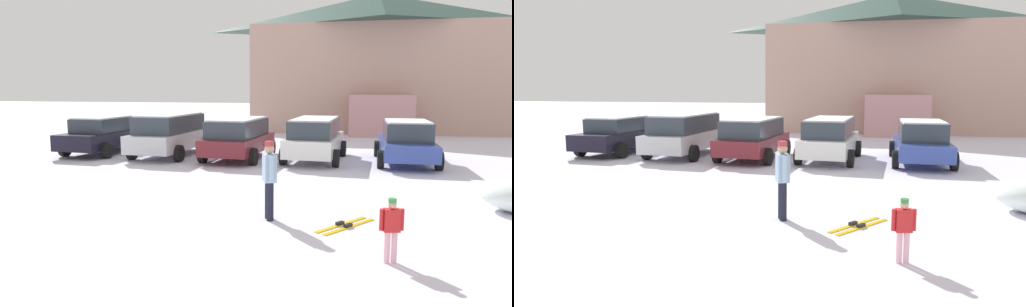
# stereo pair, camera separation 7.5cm
# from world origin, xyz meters

# --- Properties ---
(ground) EXTENTS (160.00, 160.00, 0.00)m
(ground) POSITION_xyz_m (0.00, 0.00, 0.00)
(ground) COLOR silver
(ski_lodge) EXTENTS (16.65, 10.67, 8.93)m
(ski_lodge) POSITION_xyz_m (4.21, 26.60, 4.51)
(ski_lodge) COLOR tan
(ski_lodge) RESTS_ON ground
(parked_black_sedan) EXTENTS (2.32, 4.84, 1.57)m
(parked_black_sedan) POSITION_xyz_m (-7.36, 12.04, 0.80)
(parked_black_sedan) COLOR black
(parked_black_sedan) RESTS_ON ground
(parked_silver_wagon) EXTENTS (2.30, 4.77, 1.72)m
(parked_silver_wagon) POSITION_xyz_m (-4.29, 11.90, 0.93)
(parked_silver_wagon) COLOR silver
(parked_silver_wagon) RESTS_ON ground
(parked_maroon_van) EXTENTS (2.37, 4.33, 1.61)m
(parked_maroon_van) POSITION_xyz_m (-1.32, 11.61, 0.87)
(parked_maroon_van) COLOR maroon
(parked_maroon_van) RESTS_ON ground
(parked_white_suv) EXTENTS (2.27, 4.52, 1.64)m
(parked_white_suv) POSITION_xyz_m (1.62, 11.92, 0.89)
(parked_white_suv) COLOR white
(parked_white_suv) RESTS_ON ground
(parked_blue_hatchback) EXTENTS (2.17, 4.74, 1.59)m
(parked_blue_hatchback) POSITION_xyz_m (4.96, 12.06, 0.81)
(parked_blue_hatchback) COLOR #32489E
(parked_blue_hatchback) RESTS_ON ground
(skier_adult_in_blue_parka) EXTENTS (0.37, 0.58, 1.67)m
(skier_adult_in_blue_parka) POSITION_xyz_m (1.48, 3.69, 0.94)
(skier_adult_in_blue_parka) COLOR black
(skier_adult_in_blue_parka) RESTS_ON ground
(skier_child_in_red_jacket) EXTENTS (0.38, 0.21, 1.05)m
(skier_child_in_red_jacket) POSITION_xyz_m (3.83, 1.74, 0.59)
(skier_child_in_red_jacket) COLOR #ECB1BF
(skier_child_in_red_jacket) RESTS_ON ground
(pair_of_skis) EXTENTS (1.15, 1.45, 0.08)m
(pair_of_skis) POSITION_xyz_m (3.07, 3.55, 0.02)
(pair_of_skis) COLOR yellow
(pair_of_skis) RESTS_ON ground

